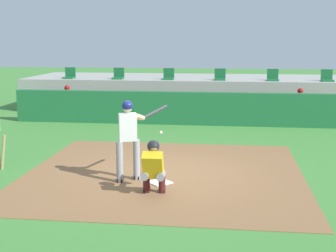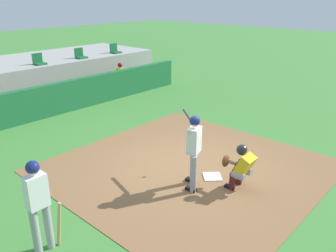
# 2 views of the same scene
# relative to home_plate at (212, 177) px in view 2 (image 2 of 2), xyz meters

# --- Properties ---
(ground_plane) EXTENTS (80.00, 80.00, 0.00)m
(ground_plane) POSITION_rel_home_plate_xyz_m (0.00, 0.80, -0.02)
(ground_plane) COLOR #428438
(dirt_infield) EXTENTS (6.40, 6.40, 0.01)m
(dirt_infield) POSITION_rel_home_plate_xyz_m (0.00, 0.80, -0.02)
(dirt_infield) COLOR olive
(dirt_infield) RESTS_ON ground
(home_plate) EXTENTS (0.62, 0.62, 0.02)m
(home_plate) POSITION_rel_home_plate_xyz_m (0.00, 0.00, 0.00)
(home_plate) COLOR white
(home_plate) RESTS_ON dirt_infield
(batter_at_plate) EXTENTS (1.00, 1.15, 1.80)m
(batter_at_plate) POSITION_rel_home_plate_xyz_m (-0.68, 0.09, 1.01)
(batter_at_plate) COLOR #99999E
(batter_at_plate) RESTS_ON ground
(catcher_crouched) EXTENTS (0.49, 1.86, 1.13)m
(catcher_crouched) POSITION_rel_home_plate_xyz_m (-0.01, -0.76, 0.59)
(catcher_crouched) COLOR gray
(catcher_crouched) RESTS_ON ground
(on_deck_batter) EXTENTS (0.58, 0.23, 1.79)m
(on_deck_batter) POSITION_rel_home_plate_xyz_m (-4.17, 0.69, 1.00)
(on_deck_batter) COLOR #99999E
(on_deck_batter) RESTS_ON ground
(dugout_wall) EXTENTS (13.00, 0.30, 1.20)m
(dugout_wall) POSITION_rel_home_plate_xyz_m (0.00, 7.30, 0.58)
(dugout_wall) COLOR #1E6638
(dugout_wall) RESTS_ON ground
(dugout_bench) EXTENTS (11.80, 0.44, 0.45)m
(dugout_bench) POSITION_rel_home_plate_xyz_m (0.00, 8.30, 0.20)
(dugout_bench) COLOR olive
(dugout_bench) RESTS_ON ground
(dugout_player_1) EXTENTS (0.49, 0.70, 1.30)m
(dugout_player_1) POSITION_rel_home_plate_xyz_m (4.11, 8.14, 0.65)
(dugout_player_1) COLOR #939399
(dugout_player_1) RESTS_ON ground
(stands_platform) EXTENTS (15.00, 4.40, 1.40)m
(stands_platform) POSITION_rel_home_plate_xyz_m (0.00, 11.70, 0.68)
(stands_platform) COLOR #9E9E99
(stands_platform) RESTS_ON ground
(stadium_seat_3) EXTENTS (0.46, 0.46, 0.48)m
(stadium_seat_3) POSITION_rel_home_plate_xyz_m (1.08, 10.18, 1.51)
(stadium_seat_3) COLOR #196033
(stadium_seat_3) RESTS_ON stands_platform
(stadium_seat_4) EXTENTS (0.46, 0.46, 0.48)m
(stadium_seat_4) POSITION_rel_home_plate_xyz_m (3.25, 10.18, 1.51)
(stadium_seat_4) COLOR #196033
(stadium_seat_4) RESTS_ON stands_platform
(stadium_seat_5) EXTENTS (0.46, 0.46, 0.48)m
(stadium_seat_5) POSITION_rel_home_plate_xyz_m (5.42, 10.18, 1.51)
(stadium_seat_5) COLOR #196033
(stadium_seat_5) RESTS_ON stands_platform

